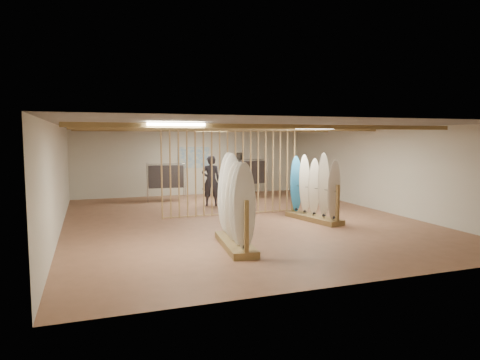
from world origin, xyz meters
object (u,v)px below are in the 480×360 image
object	(u,v)px
rack_left	(235,217)
clothing_rack_a	(166,176)
rack_right	(314,199)
shopper_a	(211,177)
shopper_b	(240,172)
clothing_rack_b	(249,172)

from	to	relation	value
rack_left	clothing_rack_a	bearing A→B (deg)	98.51
rack_right	clothing_rack_a	distance (m)	6.24
rack_right	shopper_a	distance (m)	4.29
rack_right	shopper_b	size ratio (longest dim) A/B	1.01
rack_right	clothing_rack_b	bearing A→B (deg)	78.68
shopper_a	rack_right	bearing A→B (deg)	136.90
rack_right	shopper_b	world-z (taller)	shopper_b
rack_right	clothing_rack_b	size ratio (longest dim) A/B	1.30
clothing_rack_b	shopper_a	distance (m)	2.38
rack_left	clothing_rack_b	bearing A→B (deg)	73.10
clothing_rack_a	shopper_a	distance (m)	2.00
clothing_rack_b	shopper_b	bearing A→B (deg)	85.60
clothing_rack_b	shopper_b	size ratio (longest dim) A/B	0.78
clothing_rack_a	clothing_rack_b	world-z (taller)	clothing_rack_b
clothing_rack_b	shopper_a	size ratio (longest dim) A/B	0.78
shopper_a	shopper_b	xyz separation A→B (m)	(1.83, 1.97, 0.00)
clothing_rack_a	shopper_b	xyz separation A→B (m)	(3.21, 0.53, 0.06)
rack_left	rack_right	bearing A→B (deg)	40.13
rack_left	shopper_b	bearing A→B (deg)	75.80
clothing_rack_b	rack_right	bearing A→B (deg)	-106.09
clothing_rack_a	shopper_b	world-z (taller)	shopper_b
rack_right	shopper_a	bearing A→B (deg)	106.88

